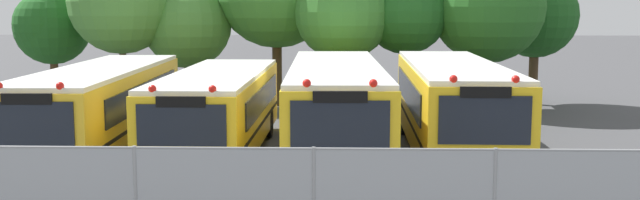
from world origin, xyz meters
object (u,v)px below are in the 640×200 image
at_px(tree_0, 50,26).
at_px(tree_6, 484,9).
at_px(tree_2, 190,23).
at_px(tree_5, 408,13).
at_px(tree_7, 537,14).
at_px(tree_4, 344,12).
at_px(school_bus_0, 101,106).
at_px(school_bus_2, 336,106).
at_px(school_bus_1, 219,109).
at_px(school_bus_3, 452,105).
at_px(tree_1, 120,0).

bearing_deg(tree_0, tree_6, -3.59).
relative_size(tree_2, tree_5, 0.93).
height_order(tree_5, tree_7, tree_5).
bearing_deg(tree_4, tree_2, 167.28).
distance_m(tree_0, tree_4, 12.61).
height_order(school_bus_0, tree_5, tree_5).
distance_m(school_bus_0, tree_5, 13.15).
bearing_deg(tree_2, school_bus_2, -58.28).
height_order(school_bus_1, tree_5, tree_5).
distance_m(tree_0, tree_2, 6.07).
bearing_deg(school_bus_0, school_bus_3, 178.06).
height_order(school_bus_1, tree_6, tree_6).
bearing_deg(tree_2, school_bus_0, -93.69).
relative_size(school_bus_2, tree_5, 1.96).
relative_size(tree_1, tree_5, 1.13).
relative_size(tree_0, tree_2, 0.92).
bearing_deg(tree_4, tree_6, 5.92).
height_order(tree_2, tree_5, tree_5).
bearing_deg(tree_5, school_bus_1, -124.46).
bearing_deg(school_bus_3, tree_0, -31.86).
relative_size(tree_0, tree_6, 0.77).
distance_m(school_bus_0, tree_6, 15.64).
xyz_separation_m(tree_1, tree_4, (9.11, -0.64, -0.50)).
bearing_deg(school_bus_0, tree_5, -139.62).
height_order(tree_1, tree_4, tree_1).
bearing_deg(tree_0, school_bus_1, -48.89).
bearing_deg(tree_2, tree_6, -4.15).
distance_m(school_bus_3, tree_6, 9.58).
distance_m(tree_1, tree_5, 11.64).
distance_m(tree_4, tree_5, 2.56).
relative_size(tree_0, tree_4, 0.83).
relative_size(school_bus_2, tree_6, 1.75).
height_order(school_bus_1, school_bus_3, school_bus_3).
distance_m(tree_4, tree_6, 5.62).
bearing_deg(tree_6, school_bus_0, -145.15).
distance_m(tree_2, tree_6, 12.06).
bearing_deg(tree_0, tree_5, -4.91).
height_order(tree_0, tree_5, tree_5).
xyz_separation_m(tree_2, tree_6, (12.01, -0.87, 0.60)).
distance_m(school_bus_0, tree_2, 9.92).
height_order(tree_0, tree_1, tree_1).
relative_size(school_bus_2, tree_4, 1.90).
height_order(tree_0, tree_7, tree_7).
xyz_separation_m(tree_0, tree_4, (12.48, -1.71, 0.61)).
bearing_deg(tree_7, tree_5, -160.10).
bearing_deg(school_bus_1, tree_1, -58.47).
bearing_deg(tree_1, tree_2, 16.82).
bearing_deg(school_bus_0, school_bus_1, 173.98).
distance_m(school_bus_0, school_bus_3, 10.07).
relative_size(school_bus_2, tree_1, 1.73).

